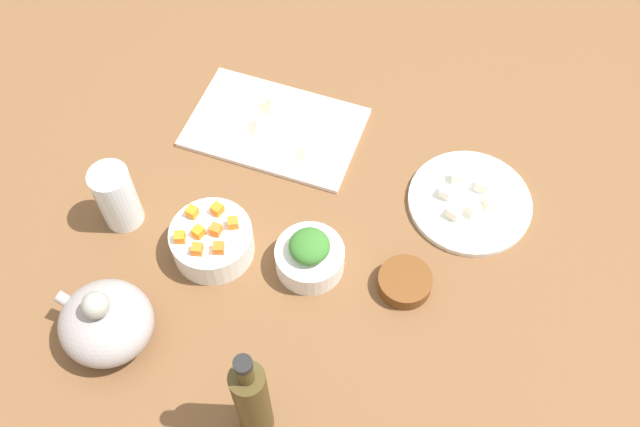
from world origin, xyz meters
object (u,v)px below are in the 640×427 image
plate_tofu (470,202)px  bowl_small_side (405,282)px  teapot (106,322)px  cutting_board (275,127)px  bowl_greens (310,258)px  bowl_carrots (212,241)px  bottle_1 (252,400)px  drinking_glass_0 (117,197)px

plate_tofu → bowl_small_side: bearing=77.5°
bowl_small_side → teapot: size_ratio=0.55×
cutting_board → teapot: 51.46cm
bowl_greens → bowl_carrots: size_ratio=0.83×
bowl_carrots → bowl_small_side: 34.63cm
bowl_carrots → bottle_1: bottle_1 is taller
bowl_small_side → bottle_1: 35.51cm
plate_tofu → bowl_greens: bearing=49.0°
bowl_small_side → teapot: bearing=35.7°
teapot → drinking_glass_0: (11.25, -20.47, 1.57)cm
bowl_carrots → bowl_small_side: bearing=-166.8°
cutting_board → bowl_small_side: 42.53cm
teapot → bowl_small_side: bearing=-144.3°
bowl_small_side → drinking_glass_0: size_ratio=0.69×
bottle_1 → bowl_greens: bearing=-80.6°
bottle_1 → plate_tofu: bearing=-107.4°
bottle_1 → drinking_glass_0: bottle_1 is taller
bowl_carrots → teapot: 22.81cm
bowl_greens → bottle_1: size_ratio=0.46×
plate_tofu → bowl_small_side: size_ratio=2.45×
plate_tofu → teapot: bearing=48.0°
drinking_glass_0 → bowl_small_side: bearing=-170.3°
plate_tofu → bowl_greens: (21.42, 24.62, 1.95)cm
bowl_small_side → bowl_greens: bearing=11.2°
bowl_greens → bowl_small_side: 17.06cm
bowl_carrots → drinking_glass_0: (18.46, 1.06, 3.73)cm
cutting_board → bowl_greens: 31.98cm
cutting_board → bowl_greens: bearing=128.6°
bowl_greens → bowl_small_side: (-16.70, -3.31, -1.01)cm
plate_tofu → bottle_1: size_ratio=0.87×
cutting_board → plate_tofu: bearing=179.5°
bowl_carrots → teapot: teapot is taller
bowl_carrots → drinking_glass_0: size_ratio=1.07×
bowl_small_side → drinking_glass_0: (52.15, 8.94, 5.27)cm
plate_tofu → bowl_small_side: bowl_small_side is taller
cutting_board → plate_tofu: plate_tofu is taller
bowl_small_side → drinking_glass_0: drinking_glass_0 is taller
bowl_greens → bottle_1: bottle_1 is taller
bowl_small_side → drinking_glass_0: 53.17cm
plate_tofu → drinking_glass_0: bearing=28.0°
drinking_glass_0 → plate_tofu: bearing=-152.0°
bowl_greens → bowl_carrots: (16.99, 4.57, 0.53)cm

